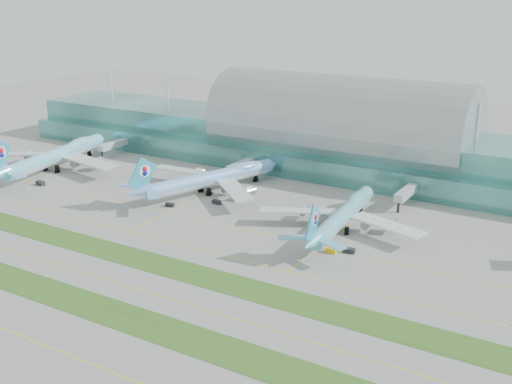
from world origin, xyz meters
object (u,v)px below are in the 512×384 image
Objects in this scene: airliner_a at (57,155)px; airliner_b at (213,177)px; terminal at (339,139)px; airliner_c at (343,214)px.

airliner_b is at bearing -4.15° from airliner_a.
airliner_a reaches higher than airliner_b.
airliner_c is at bearing -64.68° from terminal.
airliner_a is at bearing -154.38° from airliner_b.
terminal is 4.19× the size of airliner_a.
airliner_b is (80.99, 9.15, -0.65)m from airliner_a.
airliner_b is 1.06× the size of airliner_c.
airliner_c is (63.17, -12.06, -0.54)m from airliner_b.
terminal reaches higher than airliner_b.
airliner_a is 1.20× the size of airliner_c.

